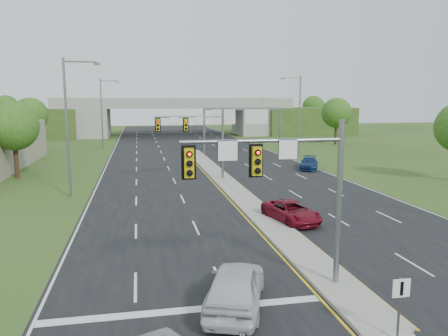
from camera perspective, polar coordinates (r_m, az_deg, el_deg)
ground at (r=19.67m, az=14.34°, el=-14.66°), size 240.00×240.00×0.00m
road at (r=52.40m, az=-2.25°, el=0.37°), size 24.00×160.00×0.02m
median at (r=40.74m, az=0.37°, el=-1.95°), size 2.00×54.00×0.16m
median_nose at (r=16.48m, az=20.67°, el=-19.44°), size 2.00×2.00×0.16m
lane_markings at (r=46.37m, az=-1.82°, el=-0.72°), size 23.72×160.00×0.01m
signal_mast_near at (r=17.39m, az=8.29°, el=-1.28°), size 6.62×0.60×7.00m
signal_mast_far at (r=41.64m, az=-3.22°, el=4.69°), size 6.62×0.60×7.00m
keep_right_sign at (r=15.47m, az=22.02°, el=-15.62°), size 0.60×0.13×2.20m
sign_gantry at (r=62.92m, az=2.37°, el=6.58°), size 11.58×0.44×6.67m
overpass at (r=96.63m, az=-6.43°, el=6.34°), size 80.00×14.00×8.10m
lightpole_l_mid at (r=36.63m, az=-19.56°, el=5.78°), size 2.85×0.25×11.00m
lightpole_l_far at (r=71.42m, az=-15.53°, el=7.24°), size 2.85×0.25×11.00m
lightpole_r_far at (r=60.13m, az=9.67°, el=7.18°), size 2.85×0.25×11.00m
tree_l_near at (r=47.81m, az=-25.77°, el=4.91°), size 4.80×4.80×7.60m
tree_l_mid at (r=73.02m, az=-23.96°, el=6.36°), size 5.20×5.20×8.12m
tree_r_mid at (r=78.94m, az=14.47°, el=6.97°), size 5.20×5.20×8.12m
tree_back_a at (r=114.23m, az=-26.59°, el=7.00°), size 6.00×6.00×8.85m
tree_back_b at (r=111.38m, az=-19.57°, el=7.23°), size 5.60×5.60×8.32m
tree_back_c at (r=114.78m, az=5.08°, el=7.73°), size 5.60×5.60×8.32m
tree_back_d at (r=119.44m, az=11.61°, el=7.79°), size 6.00×6.00×8.85m
car_white at (r=16.94m, az=1.50°, el=-15.14°), size 3.54×5.36×1.70m
car_far_a at (r=28.43m, az=8.78°, el=-5.64°), size 3.18×5.13×1.32m
car_far_b at (r=50.17m, az=11.03°, el=0.62°), size 3.64×4.97×1.34m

